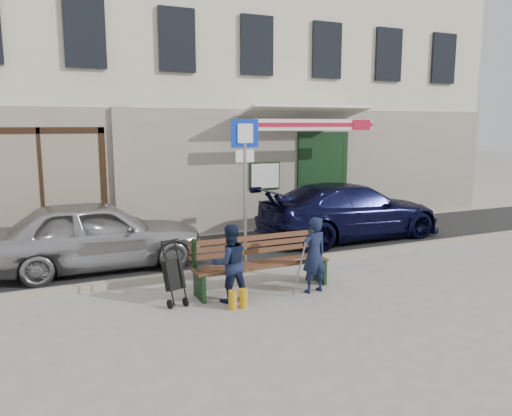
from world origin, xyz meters
TOP-DOWN VIEW (x-y plane):
  - ground at (0.00, 0.00)m, footprint 80.00×80.00m
  - asphalt_lane at (0.00, 3.10)m, footprint 60.00×3.20m
  - curb at (0.00, 1.50)m, footprint 60.00×0.18m
  - building at (0.01, 8.45)m, footprint 20.00×8.27m
  - car_silver at (-2.30, 2.78)m, footprint 4.10×1.69m
  - car_navy at (3.76, 2.99)m, footprint 4.82×2.05m
  - parking_sign at (0.38, 1.71)m, footprint 0.54×0.09m
  - bench at (0.06, 0.34)m, footprint 2.40×1.17m
  - man at (0.85, -0.13)m, footprint 0.50×0.36m
  - woman at (-0.60, 0.03)m, footprint 0.63×0.49m
  - stroller at (-1.45, 0.29)m, footprint 0.36×0.46m

SIDE VIEW (x-z plane):
  - ground at x=0.00m, z-range 0.00..0.00m
  - asphalt_lane at x=0.00m, z-range 0.00..0.01m
  - curb at x=0.00m, z-range 0.00..0.12m
  - stroller at x=-1.45m, z-range -0.06..0.95m
  - bench at x=0.06m, z-range -0.03..0.95m
  - woman at x=-0.60m, z-range 0.00..1.26m
  - man at x=0.85m, z-range 0.00..1.29m
  - car_navy at x=3.76m, z-range 0.00..1.38m
  - car_silver at x=-2.30m, z-range 0.00..1.39m
  - parking_sign at x=0.38m, z-range 0.52..3.43m
  - building at x=0.01m, z-range -0.03..9.97m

